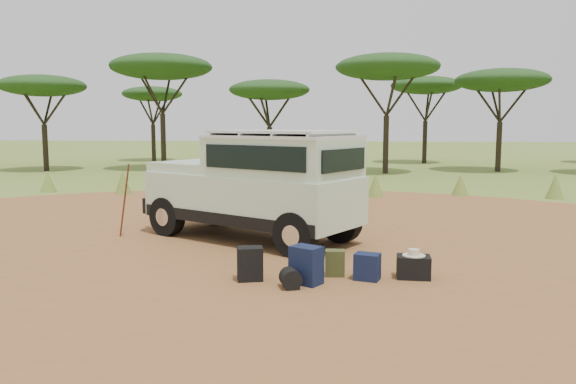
# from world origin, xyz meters

# --- Properties ---
(ground) EXTENTS (140.00, 140.00, 0.00)m
(ground) POSITION_xyz_m (0.00, 0.00, 0.00)
(ground) COLOR olive
(ground) RESTS_ON ground
(dirt_clearing) EXTENTS (23.00, 23.00, 0.01)m
(dirt_clearing) POSITION_xyz_m (0.00, 0.00, 0.00)
(dirt_clearing) COLOR brown
(dirt_clearing) RESTS_ON ground
(grass_fringe) EXTENTS (36.60, 1.60, 0.90)m
(grass_fringe) POSITION_xyz_m (0.12, 8.67, 0.40)
(grass_fringe) COLOR olive
(grass_fringe) RESTS_ON ground
(acacia_treeline) EXTENTS (46.70, 13.20, 6.26)m
(acacia_treeline) POSITION_xyz_m (0.75, 19.81, 4.87)
(acacia_treeline) COLOR #2C2318
(acacia_treeline) RESTS_ON ground
(safari_vehicle) EXTENTS (5.15, 4.11, 2.38)m
(safari_vehicle) POSITION_xyz_m (0.06, 0.85, 1.15)
(safari_vehicle) COLOR beige
(safari_vehicle) RESTS_ON ground
(walking_staff) EXTENTS (0.36, 0.17, 1.65)m
(walking_staff) POSITION_xyz_m (-2.91, 0.81, 0.82)
(walking_staff) COLOR #5F3016
(walking_staff) RESTS_ON ground
(backpack_black) EXTENTS (0.46, 0.39, 0.55)m
(backpack_black) POSITION_xyz_m (0.44, -2.34, 0.28)
(backpack_black) COLOR black
(backpack_black) RESTS_ON ground
(backpack_navy) EXTENTS (0.57, 0.52, 0.61)m
(backpack_navy) POSITION_xyz_m (1.35, -2.45, 0.30)
(backpack_navy) COLOR #131E3D
(backpack_navy) RESTS_ON ground
(backpack_olive) EXTENTS (0.33, 0.24, 0.44)m
(backpack_olive) POSITION_xyz_m (1.80, -1.94, 0.22)
(backpack_olive) COLOR #3A431E
(backpack_olive) RESTS_ON ground
(duffel_navy) EXTENTS (0.46, 0.39, 0.44)m
(duffel_navy) POSITION_xyz_m (2.32, -2.13, 0.22)
(duffel_navy) COLOR #131E3D
(duffel_navy) RESTS_ON ground
(hard_case) EXTENTS (0.55, 0.40, 0.38)m
(hard_case) POSITION_xyz_m (3.08, -1.95, 0.19)
(hard_case) COLOR black
(hard_case) RESTS_ON ground
(stuff_sack) EXTENTS (0.39, 0.39, 0.31)m
(stuff_sack) POSITION_xyz_m (1.13, -2.71, 0.16)
(stuff_sack) COLOR black
(stuff_sack) RESTS_ON ground
(safari_hat) EXTENTS (0.37, 0.37, 0.11)m
(safari_hat) POSITION_xyz_m (3.08, -1.95, 0.42)
(safari_hat) COLOR beige
(safari_hat) RESTS_ON hard_case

